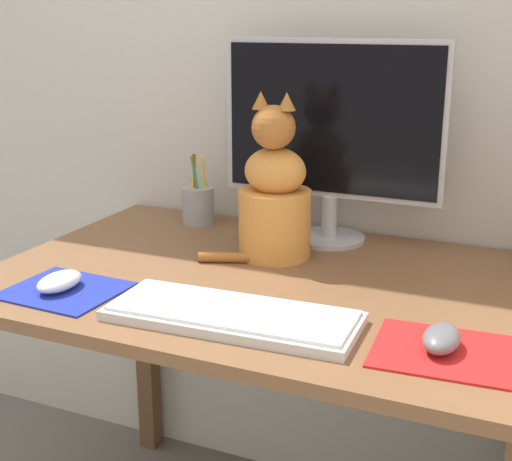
% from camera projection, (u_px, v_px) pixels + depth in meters
% --- Properties ---
extents(wall_back, '(7.00, 0.04, 2.50)m').
position_uv_depth(wall_back, '(338.00, 14.00, 1.66)').
color(wall_back, beige).
rests_on(wall_back, ground_plane).
extents(desk, '(1.13, 0.76, 0.74)m').
position_uv_depth(desk, '(268.00, 324.00, 1.48)').
color(desk, brown).
rests_on(desk, ground_plane).
extents(monitor, '(0.52, 0.17, 0.46)m').
position_uv_depth(monitor, '(332.00, 131.00, 1.61)').
color(monitor, '#B2B2B7').
rests_on(monitor, desk).
extents(keyboard, '(0.45, 0.19, 0.02)m').
position_uv_depth(keyboard, '(232.00, 315.00, 1.23)').
color(keyboard, silver).
rests_on(keyboard, desk).
extents(mousepad_left, '(0.22, 0.19, 0.00)m').
position_uv_depth(mousepad_left, '(65.00, 290.00, 1.37)').
color(mousepad_left, '#1E2D9E').
rests_on(mousepad_left, desk).
extents(mousepad_right, '(0.22, 0.20, 0.00)m').
position_uv_depth(mousepad_right, '(442.00, 351.00, 1.12)').
color(mousepad_right, red).
rests_on(mousepad_right, desk).
extents(computer_mouse_left, '(0.07, 0.11, 0.03)m').
position_uv_depth(computer_mouse_left, '(60.00, 281.00, 1.37)').
color(computer_mouse_left, white).
rests_on(computer_mouse_left, mousepad_left).
extents(computer_mouse_right, '(0.06, 0.10, 0.04)m').
position_uv_depth(computer_mouse_right, '(442.00, 339.00, 1.12)').
color(computer_mouse_right, slate).
rests_on(computer_mouse_right, mousepad_right).
extents(cat, '(0.22, 0.19, 0.36)m').
position_uv_depth(cat, '(274.00, 197.00, 1.53)').
color(cat, '#D6893D').
rests_on(cat, desk).
extents(pen_cup, '(0.08, 0.08, 0.18)m').
position_uv_depth(pen_cup, '(198.00, 204.00, 1.81)').
color(pen_cup, '#99999E').
rests_on(pen_cup, desk).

